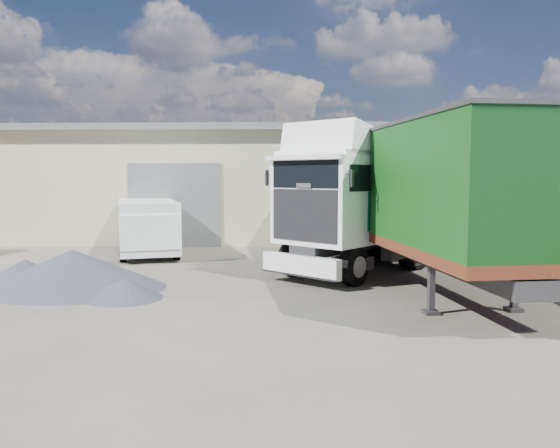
{
  "coord_description": "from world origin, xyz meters",
  "views": [
    {
      "loc": [
        3.32,
        -13.25,
        3.04
      ],
      "look_at": [
        2.77,
        3.0,
        1.62
      ],
      "focal_mm": 35.0,
      "sensor_mm": 36.0,
      "label": 1
    }
  ],
  "objects": [
    {
      "name": "panel_van",
      "position": [
        -2.5,
        7.52,
        1.09
      ],
      "size": [
        3.57,
        5.53,
        2.1
      ],
      "rotation": [
        0.0,
        0.0,
        0.32
      ],
      "color": "black",
      "rests_on": "ground"
    },
    {
      "name": "ground",
      "position": [
        0.0,
        0.0,
        0.0
      ],
      "size": [
        120.0,
        120.0,
        0.0
      ],
      "primitive_type": "plane",
      "color": "#2A2622",
      "rests_on": "ground"
    },
    {
      "name": "tractor_unit",
      "position": [
        4.81,
        3.49,
        1.94
      ],
      "size": [
        6.32,
        6.84,
        4.62
      ],
      "rotation": [
        0.0,
        0.0,
        -0.7
      ],
      "color": "black",
      "rests_on": "ground"
    },
    {
      "name": "brick_boundary_wall",
      "position": [
        11.5,
        6.0,
        1.25
      ],
      "size": [
        0.35,
        26.0,
        2.5
      ],
      "primitive_type": "cube",
      "color": "brown",
      "rests_on": "ground"
    },
    {
      "name": "box_trailer",
      "position": [
        6.53,
        3.08,
        2.67
      ],
      "size": [
        4.89,
        13.44,
        4.37
      ],
      "rotation": [
        0.0,
        0.0,
        0.16
      ],
      "color": "#2D2D30",
      "rests_on": "ground"
    },
    {
      "name": "gravel_heap",
      "position": [
        -2.91,
        1.26,
        0.49
      ],
      "size": [
        5.95,
        5.49,
        1.06
      ],
      "rotation": [
        0.0,
        0.0,
        -0.08
      ],
      "color": "#21252C",
      "rests_on": "ground"
    },
    {
      "name": "warehouse",
      "position": [
        -6.0,
        16.0,
        2.66
      ],
      "size": [
        30.6,
        12.6,
        5.42
      ],
      "color": "#BCB590",
      "rests_on": "ground"
    }
  ]
}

